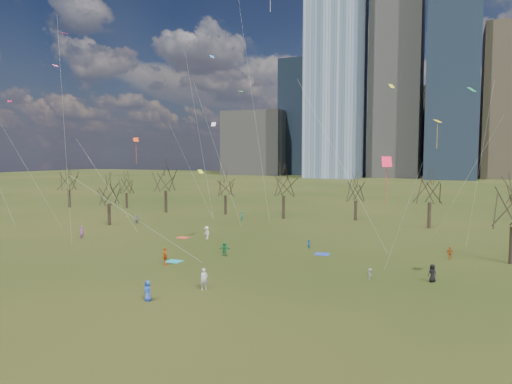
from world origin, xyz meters
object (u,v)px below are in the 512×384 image
at_px(blanket_navy, 322,254).
at_px(person_4, 165,256).
at_px(person_0, 148,291).
at_px(person_1, 204,279).
at_px(blanket_crimson, 183,238).
at_px(blanket_teal, 174,261).

height_order(blanket_navy, person_4, person_4).
height_order(person_0, person_1, person_1).
xyz_separation_m(person_0, person_4, (-5.45, 10.06, 0.12)).
xyz_separation_m(blanket_crimson, person_4, (6.80, -13.84, 0.89)).
height_order(person_1, person_4, person_4).
bearing_deg(blanket_navy, person_1, -107.24).
height_order(blanket_teal, person_4, person_4).
distance_m(blanket_teal, blanket_crimson, 13.89).
relative_size(blanket_navy, person_0, 1.01).
relative_size(blanket_crimson, person_4, 0.88).
xyz_separation_m(blanket_navy, blanket_crimson, (-20.04, 2.44, 0.00)).
bearing_deg(blanket_crimson, person_1, -53.13).
bearing_deg(person_1, blanket_navy, 18.89).
bearing_deg(blanket_navy, person_0, -109.96).
xyz_separation_m(blanket_teal, blanket_navy, (13.33, 9.72, 0.00)).
relative_size(blanket_teal, blanket_crimson, 1.00).
bearing_deg(person_4, person_1, -178.25).
bearing_deg(blanket_navy, blanket_teal, -143.89).
bearing_deg(blanket_crimson, person_4, -63.83).
height_order(blanket_teal, blanket_crimson, same).
bearing_deg(person_0, blanket_navy, 90.76).
xyz_separation_m(blanket_crimson, person_1, (14.71, -19.61, 0.89)).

